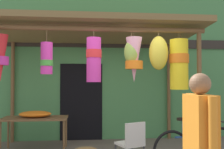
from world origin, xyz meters
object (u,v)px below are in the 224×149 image
display_table (35,121)px  parked_bicycle (197,147)px  customer_foreground (200,138)px  folding_chair (132,141)px  flower_heap_on_table (36,114)px

display_table → parked_bicycle: bearing=-23.4°
customer_foreground → folding_chair: bearing=101.5°
flower_heap_on_table → parked_bicycle: 3.45m
flower_heap_on_table → parked_bicycle: bearing=-23.9°
flower_heap_on_table → parked_bicycle: parked_bicycle is taller
folding_chair → parked_bicycle: bearing=4.0°
customer_foreground → flower_heap_on_table: bearing=124.7°
folding_chair → customer_foreground: bearing=-78.5°
flower_heap_on_table → folding_chair: 2.44m
flower_heap_on_table → parked_bicycle: size_ratio=0.41×
customer_foreground → parked_bicycle: bearing=66.9°
folding_chair → customer_foreground: customer_foreground is taller
folding_chair → customer_foreground: (0.38, -1.86, 0.46)m
display_table → flower_heap_on_table: (0.01, 0.03, 0.15)m
flower_heap_on_table → customer_foreground: 4.05m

